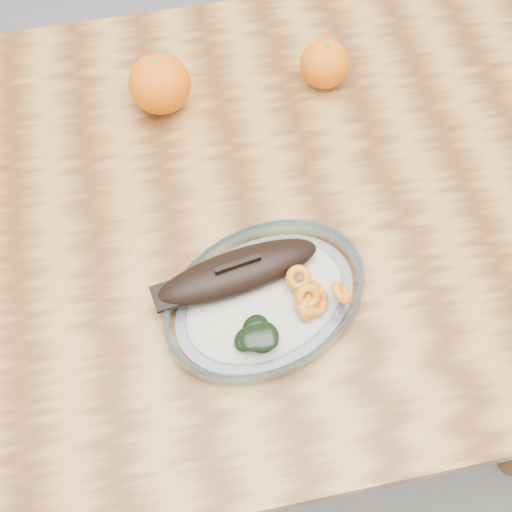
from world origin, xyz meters
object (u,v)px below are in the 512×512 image
at_px(dining_table, 245,237).
at_px(orange_right, 325,64).
at_px(plated_meal, 264,297).
at_px(orange_left, 160,84).

relative_size(dining_table, orange_right, 16.03).
bearing_deg(dining_table, plated_meal, -90.98).
bearing_deg(orange_left, plated_meal, -76.69).
bearing_deg(dining_table, orange_left, 113.53).
height_order(dining_table, plated_meal, plated_meal).
relative_size(dining_table, plated_meal, 1.93).
distance_m(dining_table, orange_right, 0.29).
height_order(dining_table, orange_right, orange_right).
height_order(dining_table, orange_left, orange_left).
relative_size(orange_left, orange_right, 1.22).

